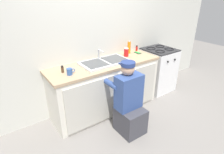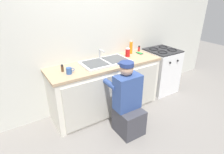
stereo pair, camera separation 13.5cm
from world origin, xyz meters
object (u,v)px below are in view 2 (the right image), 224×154
(plumber_person, at_px, (128,105))
(coffee_mug, at_px, (69,71))
(sink_double_basin, at_px, (105,62))
(spice_bottle_pepper, at_px, (62,68))
(soap_bottle_orange, at_px, (131,48))
(stove_range, at_px, (160,70))
(spice_bottle_red, at_px, (139,49))
(soda_cup_red, at_px, (128,52))
(cell_phone, at_px, (139,53))

(plumber_person, xyz_separation_m, coffee_mug, (-0.63, 0.57, 0.48))
(sink_double_basin, relative_size, plumber_person, 0.72)
(spice_bottle_pepper, relative_size, coffee_mug, 0.83)
(soap_bottle_orange, bearing_deg, sink_double_basin, -165.21)
(stove_range, bearing_deg, spice_bottle_pepper, 179.16)
(spice_bottle_red, bearing_deg, soap_bottle_orange, -172.51)
(spice_bottle_pepper, distance_m, coffee_mug, 0.14)
(sink_double_basin, xyz_separation_m, spice_bottle_red, (0.88, 0.20, 0.03))
(sink_double_basin, xyz_separation_m, soda_cup_red, (0.50, 0.06, 0.06))
(soda_cup_red, bearing_deg, plumber_person, -125.55)
(spice_bottle_pepper, height_order, coffee_mug, spice_bottle_pepper)
(spice_bottle_red, bearing_deg, sink_double_basin, -167.03)
(plumber_person, height_order, soda_cup_red, plumber_person)
(spice_bottle_pepper, xyz_separation_m, coffee_mug, (0.06, -0.13, -0.00))
(stove_range, height_order, plumber_person, plumber_person)
(sink_double_basin, height_order, cell_phone, sink_double_basin)
(plumber_person, relative_size, soda_cup_red, 7.26)
(plumber_person, distance_m, soap_bottle_orange, 1.22)
(sink_double_basin, bearing_deg, soap_bottle_orange, 14.79)
(stove_range, bearing_deg, soda_cup_red, 175.63)
(soap_bottle_orange, bearing_deg, cell_phone, -32.84)
(sink_double_basin, xyz_separation_m, spice_bottle_pepper, (-0.71, 0.03, 0.03))
(spice_bottle_red, relative_size, soda_cup_red, 0.69)
(coffee_mug, bearing_deg, plumber_person, -42.27)
(stove_range, height_order, soap_bottle_orange, soap_bottle_orange)
(coffee_mug, distance_m, soap_bottle_orange, 1.35)
(stove_range, height_order, soda_cup_red, soda_cup_red)
(stove_range, xyz_separation_m, soda_cup_red, (-0.82, 0.06, 0.51))
(cell_phone, height_order, coffee_mug, coffee_mug)
(spice_bottle_red, height_order, coffee_mug, spice_bottle_red)
(cell_phone, bearing_deg, coffee_mug, -172.72)
(stove_range, height_order, cell_phone, stove_range)
(cell_phone, height_order, soap_bottle_orange, soap_bottle_orange)
(sink_double_basin, distance_m, spice_bottle_red, 0.90)
(cell_phone, bearing_deg, stove_range, -9.16)
(soda_cup_red, height_order, cell_phone, soda_cup_red)
(stove_range, bearing_deg, soap_bottle_orange, 165.30)
(spice_bottle_red, xyz_separation_m, coffee_mug, (-1.54, -0.31, -0.00))
(cell_phone, bearing_deg, spice_bottle_pepper, -177.90)
(sink_double_basin, height_order, spice_bottle_red, sink_double_basin)
(spice_bottle_red, height_order, spice_bottle_pepper, same)
(sink_double_basin, relative_size, soda_cup_red, 5.26)
(spice_bottle_red, bearing_deg, coffee_mug, -168.79)
(spice_bottle_pepper, bearing_deg, coffee_mug, -67.09)
(soda_cup_red, bearing_deg, stove_range, -4.37)
(spice_bottle_red, relative_size, coffee_mug, 0.83)
(spice_bottle_red, distance_m, soda_cup_red, 0.41)
(soda_cup_red, distance_m, spice_bottle_pepper, 1.21)
(plumber_person, distance_m, coffee_mug, 0.98)
(stove_range, xyz_separation_m, coffee_mug, (-1.98, -0.10, 0.49))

